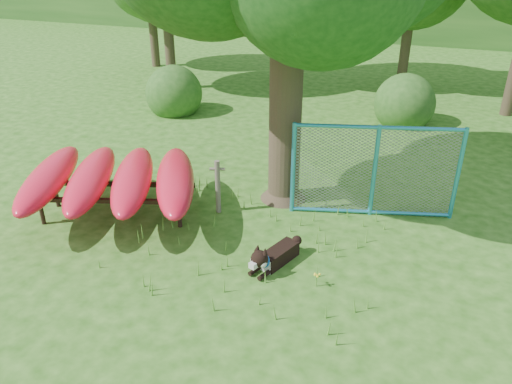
% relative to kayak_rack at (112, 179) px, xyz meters
% --- Properties ---
extents(ground, '(80.00, 80.00, 0.00)m').
position_rel_kayak_rack_xyz_m(ground, '(2.75, -1.05, -0.83)').
color(ground, '#205210').
rests_on(ground, ground).
extents(wooden_post, '(0.31, 0.16, 1.13)m').
position_rel_kayak_rack_xyz_m(wooden_post, '(1.85, 0.89, -0.23)').
color(wooden_post, brown).
rests_on(wooden_post, ground).
extents(kayak_rack, '(4.35, 3.91, 1.08)m').
position_rel_kayak_rack_xyz_m(kayak_rack, '(0.00, 0.00, 0.00)').
color(kayak_rack, black).
rests_on(kayak_rack, ground).
extents(husky_dog, '(0.64, 1.19, 0.56)m').
position_rel_kayak_rack_xyz_m(husky_dog, '(3.51, -0.53, -0.63)').
color(husky_dog, black).
rests_on(husky_dog, ground).
extents(fence_section, '(3.16, 0.95, 3.17)m').
position_rel_kayak_rack_xyz_m(fence_section, '(4.76, 1.89, 0.13)').
color(fence_section, teal).
rests_on(fence_section, ground).
extents(wildflower_clump, '(0.12, 0.11, 0.25)m').
position_rel_kayak_rack_xyz_m(wildflower_clump, '(4.35, -0.80, -0.62)').
color(wildflower_clump, '#599631').
rests_on(wildflower_clump, ground).
extents(shrub_left, '(1.80, 1.80, 1.80)m').
position_rel_kayak_rack_xyz_m(shrub_left, '(-2.25, 6.45, -0.83)').
color(shrub_left, '#24511A').
rests_on(shrub_left, ground).
extents(shrub_mid, '(1.80, 1.80, 1.80)m').
position_rel_kayak_rack_xyz_m(shrub_mid, '(4.75, 7.95, -0.83)').
color(shrub_mid, '#24511A').
rests_on(shrub_mid, ground).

